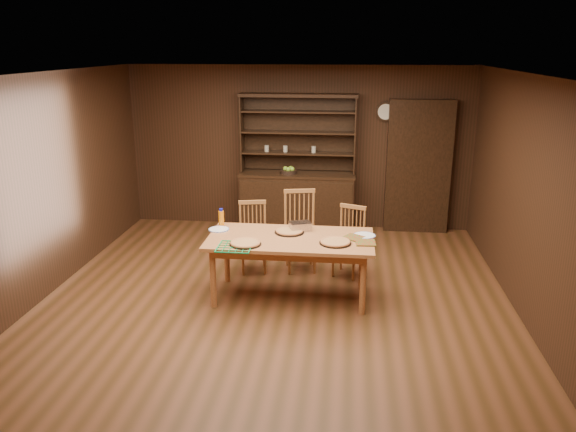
# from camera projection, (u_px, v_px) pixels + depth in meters

# --- Properties ---
(floor) EXTENTS (6.00, 6.00, 0.00)m
(floor) POSITION_uv_depth(u_px,v_px,m) (275.00, 303.00, 6.58)
(floor) COLOR brown
(floor) RESTS_ON ground
(room_shell) EXTENTS (6.00, 6.00, 6.00)m
(room_shell) POSITION_uv_depth(u_px,v_px,m) (274.00, 171.00, 6.12)
(room_shell) COLOR silver
(room_shell) RESTS_ON floor
(china_hutch) EXTENTS (1.84, 0.52, 2.17)m
(china_hutch) POSITION_uv_depth(u_px,v_px,m) (297.00, 194.00, 9.02)
(china_hutch) COLOR #321D10
(china_hutch) RESTS_ON floor
(doorway) EXTENTS (1.00, 0.18, 2.10)m
(doorway) POSITION_uv_depth(u_px,v_px,m) (418.00, 167.00, 8.83)
(doorway) COLOR #321D10
(doorway) RESTS_ON floor
(wall_clock) EXTENTS (0.30, 0.05, 0.30)m
(wall_clock) POSITION_uv_depth(u_px,v_px,m) (386.00, 112.00, 8.69)
(wall_clock) COLOR #321D10
(wall_clock) RESTS_ON room_shell
(dining_table) EXTENTS (1.92, 0.96, 0.75)m
(dining_table) POSITION_uv_depth(u_px,v_px,m) (290.00, 244.00, 6.54)
(dining_table) COLOR #C27A43
(dining_table) RESTS_ON floor
(chair_left) EXTENTS (0.45, 0.43, 0.93)m
(chair_left) POSITION_uv_depth(u_px,v_px,m) (253.00, 234.00, 7.43)
(chair_left) COLOR #AC743B
(chair_left) RESTS_ON floor
(chair_center) EXTENTS (0.51, 0.50, 1.07)m
(chair_center) POSITION_uv_depth(u_px,v_px,m) (300.00, 227.00, 7.46)
(chair_center) COLOR #AC743B
(chair_center) RESTS_ON floor
(chair_right) EXTENTS (0.48, 0.47, 0.92)m
(chair_right) POSITION_uv_depth(u_px,v_px,m) (350.00, 239.00, 7.28)
(chair_right) COLOR #AC743B
(chair_right) RESTS_ON floor
(pizza_left) EXTENTS (0.36, 0.36, 0.04)m
(pizza_left) POSITION_uv_depth(u_px,v_px,m) (245.00, 243.00, 6.29)
(pizza_left) COLOR black
(pizza_left) RESTS_ON dining_table
(pizza_right) EXTENTS (0.36, 0.36, 0.04)m
(pizza_right) POSITION_uv_depth(u_px,v_px,m) (335.00, 242.00, 6.32)
(pizza_right) COLOR black
(pizza_right) RESTS_ON dining_table
(pizza_center) EXTENTS (0.35, 0.35, 0.04)m
(pizza_center) POSITION_uv_depth(u_px,v_px,m) (289.00, 231.00, 6.68)
(pizza_center) COLOR black
(pizza_center) RESTS_ON dining_table
(cooling_rack) EXTENTS (0.47, 0.47, 0.02)m
(cooling_rack) POSITION_uv_depth(u_px,v_px,m) (235.00, 247.00, 6.20)
(cooling_rack) COLOR #0B964A
(cooling_rack) RESTS_ON dining_table
(plate_left) EXTENTS (0.25, 0.25, 0.02)m
(plate_left) POSITION_uv_depth(u_px,v_px,m) (219.00, 229.00, 6.78)
(plate_left) COLOR white
(plate_left) RESTS_ON dining_table
(plate_right) EXTENTS (0.26, 0.26, 0.02)m
(plate_right) POSITION_uv_depth(u_px,v_px,m) (364.00, 235.00, 6.56)
(plate_right) COLOR white
(plate_right) RESTS_ON dining_table
(foil_dish) EXTENTS (0.29, 0.25, 0.10)m
(foil_dish) POSITION_uv_depth(u_px,v_px,m) (300.00, 226.00, 6.77)
(foil_dish) COLOR silver
(foil_dish) RESTS_ON dining_table
(juice_bottle) EXTENTS (0.07, 0.07, 0.22)m
(juice_bottle) POSITION_uv_depth(u_px,v_px,m) (221.00, 218.00, 6.90)
(juice_bottle) COLOR orange
(juice_bottle) RESTS_ON dining_table
(pot_holder_a) EXTENTS (0.23, 0.23, 0.02)m
(pot_holder_a) POSITION_uv_depth(u_px,v_px,m) (366.00, 243.00, 6.32)
(pot_holder_a) COLOR #AB1513
(pot_holder_a) RESTS_ON dining_table
(pot_holder_b) EXTENTS (0.29, 0.29, 0.02)m
(pot_holder_b) POSITION_uv_depth(u_px,v_px,m) (353.00, 238.00, 6.49)
(pot_holder_b) COLOR #AB1513
(pot_holder_b) RESTS_ON dining_table
(fruit_bowl) EXTENTS (0.26, 0.26, 0.12)m
(fruit_bowl) POSITION_uv_depth(u_px,v_px,m) (289.00, 171.00, 8.86)
(fruit_bowl) COLOR black
(fruit_bowl) RESTS_ON china_hutch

